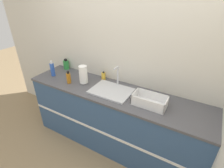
% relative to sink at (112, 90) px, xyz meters
% --- Properties ---
extents(ground_plane, '(12.00, 12.00, 0.00)m').
position_rel_sink_xyz_m(ground_plane, '(0.03, -0.28, -0.95)').
color(ground_plane, '#937A56').
extents(wall_back, '(4.87, 0.06, 2.60)m').
position_rel_sink_xyz_m(wall_back, '(0.03, 0.34, 0.35)').
color(wall_back, beige).
rests_on(wall_back, ground_plane).
extents(counter_cabinet, '(2.49, 0.61, 0.93)m').
position_rel_sink_xyz_m(counter_cabinet, '(0.03, 0.01, -0.48)').
color(counter_cabinet, '#33517A').
rests_on(counter_cabinet, ground_plane).
extents(sink, '(0.52, 0.39, 0.30)m').
position_rel_sink_xyz_m(sink, '(0.00, 0.00, 0.00)').
color(sink, silver).
rests_on(sink, counter_cabinet).
extents(paper_towel_roll, '(0.11, 0.11, 0.26)m').
position_rel_sink_xyz_m(paper_towel_roll, '(-0.44, -0.01, 0.11)').
color(paper_towel_roll, '#4C4C51').
rests_on(paper_towel_roll, counter_cabinet).
extents(dish_rack, '(0.39, 0.21, 0.12)m').
position_rel_sink_xyz_m(dish_rack, '(0.52, -0.04, 0.02)').
color(dish_rack, white).
rests_on(dish_rack, counter_cabinet).
extents(bottle_amber, '(0.06, 0.06, 0.18)m').
position_rel_sink_xyz_m(bottle_amber, '(-0.63, -0.10, 0.06)').
color(bottle_amber, '#B26B19').
rests_on(bottle_amber, counter_cabinet).
extents(bottle_blue, '(0.06, 0.06, 0.24)m').
position_rel_sink_xyz_m(bottle_blue, '(-1.00, -0.05, 0.09)').
color(bottle_blue, '#2D56B7').
rests_on(bottle_blue, counter_cabinet).
extents(bottle_green, '(0.09, 0.09, 0.17)m').
position_rel_sink_xyz_m(bottle_green, '(-1.00, 0.24, 0.06)').
color(bottle_green, '#2D8C3D').
rests_on(bottle_green, counter_cabinet).
extents(soap_dispenser, '(0.06, 0.06, 0.12)m').
position_rel_sink_xyz_m(soap_dispenser, '(-0.27, 0.23, 0.04)').
color(soap_dispenser, gold).
rests_on(soap_dispenser, counter_cabinet).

